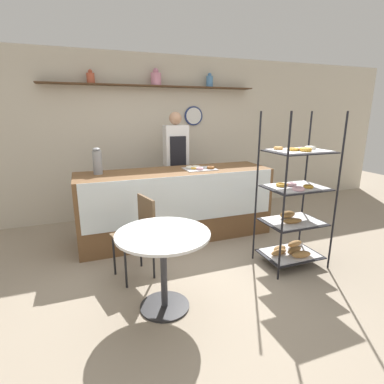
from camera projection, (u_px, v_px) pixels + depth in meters
The scene contains 9 objects.
ground_plane at pixel (202, 268), 3.52m from camera, with size 14.00×14.00×0.00m, color gray.
back_wall at pixel (154, 136), 5.19m from camera, with size 10.00×0.30×2.70m.
display_counter at pixel (176, 204), 4.30m from camera, with size 2.71×0.77×0.98m.
pastry_rack at pixel (294, 208), 3.45m from camera, with size 0.72×0.54×1.78m.
person_worker at pixel (176, 163), 4.79m from camera, with size 0.37×0.23×1.78m.
cafe_table at pixel (163, 251), 2.67m from camera, with size 0.84×0.84×0.75m.
cafe_chair at pixel (139, 228), 3.25m from camera, with size 0.46×0.46×0.89m.
coffee_carafe at pixel (97, 161), 3.89m from camera, with size 0.12×0.12×0.35m.
donut_tray_counter at pixel (199, 168), 4.25m from camera, with size 0.44×0.33×0.05m.
Camera 1 is at (-1.23, -2.93, 1.77)m, focal length 28.00 mm.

